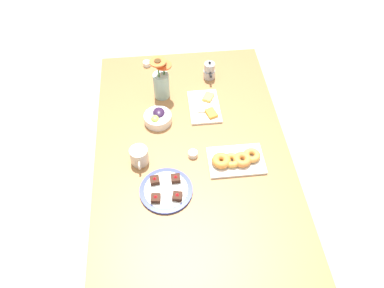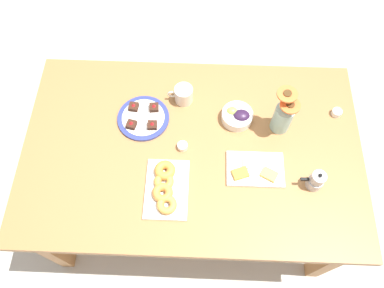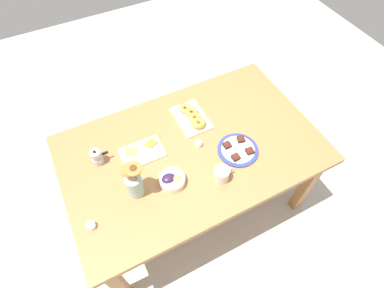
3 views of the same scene
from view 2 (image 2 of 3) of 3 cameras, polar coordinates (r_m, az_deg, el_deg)
ground_plane at (r=2.45m, az=-0.00°, el=-8.25°), size 6.00×6.00×0.00m
dining_table at (r=1.84m, az=-0.00°, el=-1.76°), size 1.60×1.00×0.74m
coffee_mug at (r=1.86m, az=-1.32°, el=7.56°), size 0.13×0.09×0.09m
grape_bowl at (r=1.82m, az=6.94°, el=4.26°), size 0.15×0.15×0.07m
cheese_platter at (r=1.73m, az=9.54°, el=-3.86°), size 0.26×0.17×0.03m
croissant_platter at (r=1.66m, az=-4.07°, el=-6.59°), size 0.19×0.28×0.05m
jam_cup_honey at (r=1.97m, az=21.19°, el=4.51°), size 0.05×0.05×0.03m
jam_cup_berry at (r=1.75m, az=-1.46°, el=-0.35°), size 0.05×0.05×0.03m
dessert_plate at (r=1.84m, az=-7.43°, el=3.99°), size 0.25×0.25×0.05m
flower_vase at (r=1.78m, az=13.69°, el=4.12°), size 0.11×0.12×0.27m
moka_pot at (r=1.73m, az=18.38°, el=-5.31°), size 0.11×0.07×0.12m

